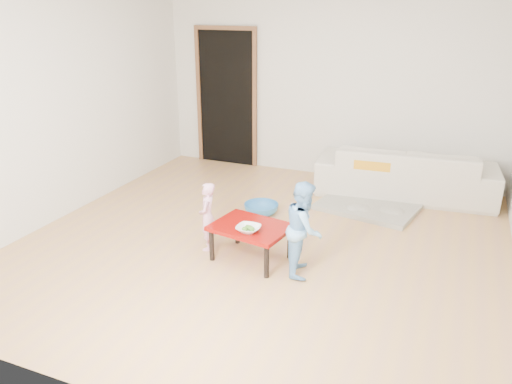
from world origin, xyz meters
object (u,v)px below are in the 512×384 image
Objects in this scene: red_table at (251,242)px; basin at (261,209)px; sofa at (405,171)px; bowl at (248,229)px; child_blue at (304,228)px; child_pink at (207,216)px.

red_table is 1.16m from basin.
sofa is 2.05m from basin.
red_table is (-1.19, -2.45, -0.15)m from sofa.
child_blue is (0.53, 0.09, 0.06)m from bowl.
red_table is 0.54m from child_pink.
basin is (-1.52, -1.35, -0.27)m from sofa.
bowl is (0.03, -0.14, 0.21)m from red_table.
sofa is at bearing -26.29° from child_blue.
red_table is 1.76× the size of basin.
child_pink is at bearing 161.47° from bowl.
child_blue is 2.17× the size of basin.
child_blue is at bearing 71.25° from sofa.
child_pink is at bearing 174.91° from red_table.
bowl reaches higher than red_table.
child_blue is at bearing 10.11° from bowl.
basin is at bearing 25.86° from child_blue.
bowl is at bearing 56.43° from child_pink.
bowl is 0.25× the size of child_blue.
child_blue is at bearing -52.04° from basin.
basin is at bearing 36.97° from sofa.
bowl is 0.32× the size of child_pink.
child_blue is at bearing -4.25° from red_table.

